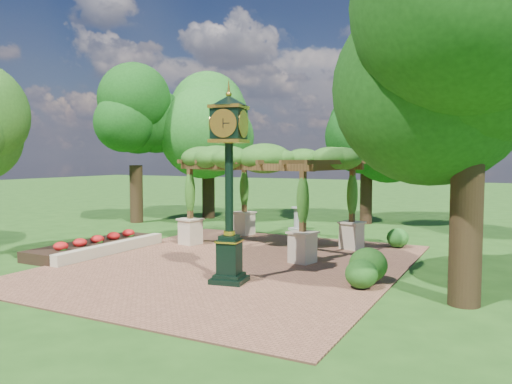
% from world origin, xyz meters
% --- Properties ---
extents(ground, '(120.00, 120.00, 0.00)m').
position_xyz_m(ground, '(0.00, 0.00, 0.00)').
color(ground, '#1E4714').
rests_on(ground, ground).
extents(brick_plaza, '(10.00, 12.00, 0.04)m').
position_xyz_m(brick_plaza, '(0.00, 1.00, 0.02)').
color(brick_plaza, brown).
rests_on(brick_plaza, ground).
extents(border_wall, '(0.35, 5.00, 0.40)m').
position_xyz_m(border_wall, '(-4.60, 0.50, 0.20)').
color(border_wall, '#C6B793').
rests_on(border_wall, ground).
extents(flower_bed, '(1.50, 5.00, 0.36)m').
position_xyz_m(flower_bed, '(-5.50, 0.50, 0.18)').
color(flower_bed, red).
rests_on(flower_bed, ground).
extents(pedestal_clock, '(1.15, 1.15, 5.05)m').
position_xyz_m(pedestal_clock, '(1.07, -1.09, 3.02)').
color(pedestal_clock, black).
rests_on(pedestal_clock, brick_plaza).
extents(pergola, '(6.73, 5.00, 3.81)m').
position_xyz_m(pergola, '(-0.35, 4.22, 3.13)').
color(pergola, beige).
rests_on(pergola, brick_plaza).
extents(sundial, '(0.73, 0.73, 1.07)m').
position_xyz_m(sundial, '(-1.16, 8.84, 0.47)').
color(sundial, gray).
rests_on(sundial, ground).
extents(shrub_front, '(1.07, 1.07, 0.75)m').
position_xyz_m(shrub_front, '(4.37, -0.09, 0.41)').
color(shrub_front, '#1E4F16').
rests_on(shrub_front, brick_plaza).
extents(shrub_mid, '(1.21, 1.21, 0.92)m').
position_xyz_m(shrub_mid, '(4.35, 0.65, 0.50)').
color(shrub_mid, '#215116').
rests_on(shrub_mid, brick_plaza).
extents(shrub_back, '(0.80, 0.80, 0.71)m').
position_xyz_m(shrub_back, '(3.98, 6.20, 0.40)').
color(shrub_back, '#22621C').
rests_on(shrub_back, brick_plaza).
extents(tree_west_near, '(3.75, 3.75, 7.64)m').
position_xyz_m(tree_west_near, '(-9.58, 7.49, 5.23)').
color(tree_west_near, '#382616').
rests_on(tree_west_near, ground).
extents(tree_west_far, '(4.65, 4.65, 7.51)m').
position_xyz_m(tree_west_far, '(-7.34, 10.85, 5.16)').
color(tree_west_far, black).
rests_on(tree_west_far, ground).
extents(tree_north, '(4.19, 4.19, 6.66)m').
position_xyz_m(tree_north, '(1.07, 12.54, 4.58)').
color(tree_north, '#352115').
rests_on(tree_north, ground).
extents(tree_east_near, '(4.37, 4.37, 8.59)m').
position_xyz_m(tree_east_near, '(6.81, -0.28, 5.89)').
color(tree_east_near, '#332414').
rests_on(tree_east_near, ground).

